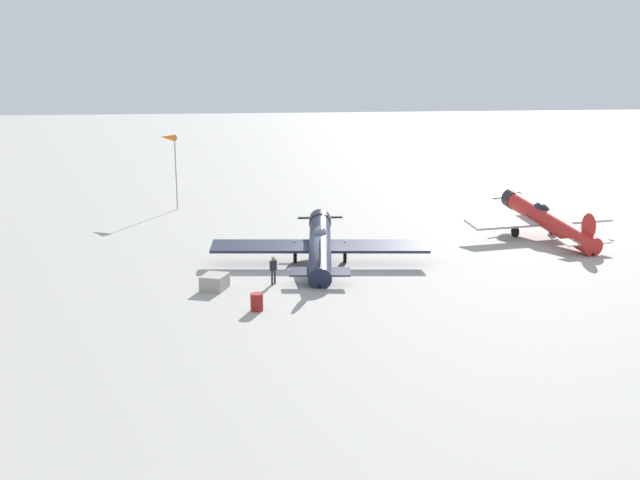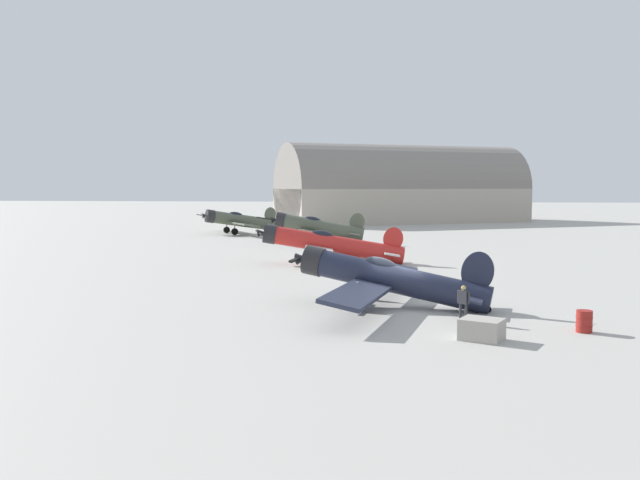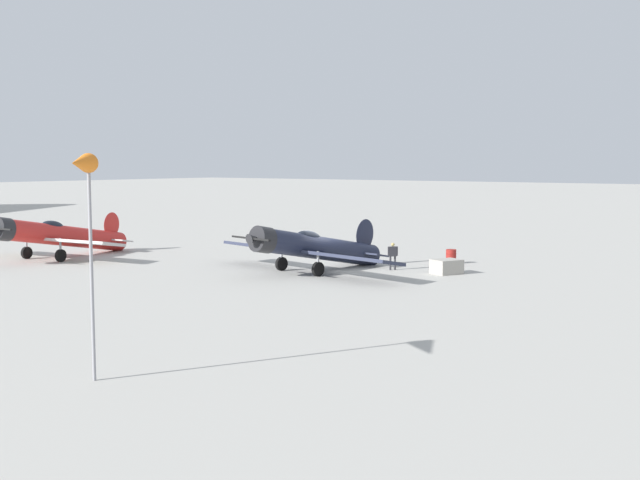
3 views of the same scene
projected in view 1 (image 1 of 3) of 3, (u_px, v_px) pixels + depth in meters
The scene contains 7 objects.
ground_plane at pixel (320, 269), 44.83m from camera, with size 400.00×400.00×0.00m, color #A8A59E.
airplane_foreground at pixel (320, 245), 45.04m from camera, with size 9.84×13.57×3.07m.
airplane_mid_apron at pixel (545, 219), 52.73m from camera, with size 11.44×11.34×3.08m.
ground_crew_mechanic at pixel (273, 267), 41.33m from camera, with size 0.50×0.45×1.60m.
equipment_crate at pixel (215, 282), 40.46m from camera, with size 1.91×1.77×0.82m.
fuel_drum at pixel (257, 302), 36.72m from camera, with size 0.67×0.67×0.89m.
windsock_mast at pixel (168, 141), 64.22m from camera, with size 1.84×1.67×6.55m.
Camera 1 is at (42.59, -8.34, 11.40)m, focal length 41.40 mm.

